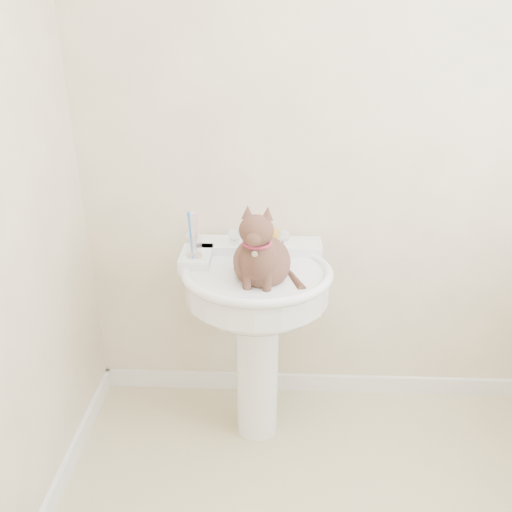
# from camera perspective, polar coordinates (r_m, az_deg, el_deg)

# --- Properties ---
(wall_back) EXTENTS (2.20, 0.00, 2.50)m
(wall_back) POSITION_cam_1_polar(r_m,az_deg,el_deg) (2.27, 8.92, 11.79)
(wall_back) COLOR beige
(wall_back) RESTS_ON ground
(baseboard_back) EXTENTS (2.20, 0.02, 0.09)m
(baseboard_back) POSITION_cam_1_polar(r_m,az_deg,el_deg) (2.79, 7.28, -13.11)
(baseboard_back) COLOR white
(baseboard_back) RESTS_ON floor
(pedestal_sink) EXTENTS (0.61, 0.60, 0.84)m
(pedestal_sink) POSITION_cam_1_polar(r_m,az_deg,el_deg) (2.20, 0.06, -4.86)
(pedestal_sink) COLOR white
(pedestal_sink) RESTS_ON floor
(faucet) EXTENTS (0.28, 0.12, 0.14)m
(faucet) POSITION_cam_1_polar(r_m,az_deg,el_deg) (2.23, 0.28, 2.03)
(faucet) COLOR silver
(faucet) RESTS_ON pedestal_sink
(soap_bar) EXTENTS (0.09, 0.06, 0.03)m
(soap_bar) POSITION_cam_1_polar(r_m,az_deg,el_deg) (2.32, 1.29, 2.24)
(soap_bar) COLOR orange
(soap_bar) RESTS_ON pedestal_sink
(toothbrush_cup) EXTENTS (0.07, 0.07, 0.19)m
(toothbrush_cup) POSITION_cam_1_polar(r_m,az_deg,el_deg) (2.15, -6.55, 1.09)
(toothbrush_cup) COLOR silver
(toothbrush_cup) RESTS_ON pedestal_sink
(cat) EXTENTS (0.24, 0.30, 0.45)m
(cat) POSITION_cam_1_polar(r_m,az_deg,el_deg) (2.02, 0.57, -0.18)
(cat) COLOR brown
(cat) RESTS_ON pedestal_sink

